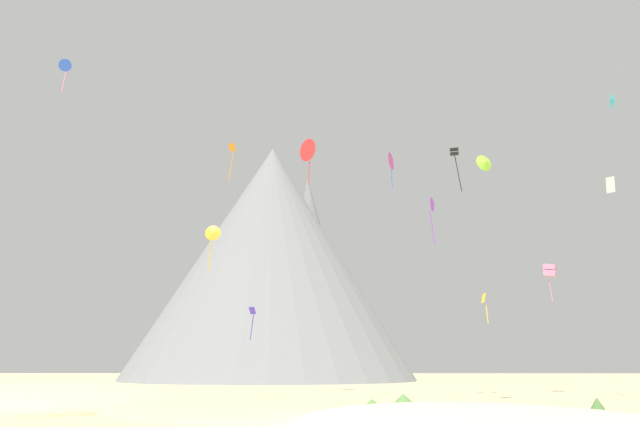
% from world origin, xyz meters
% --- Properties ---
extents(dune_foreground_left, '(32.04, 32.44, 1.71)m').
position_xyz_m(dune_foreground_left, '(-5.82, 11.17, 0.00)').
color(dune_foreground_left, '#C6B284').
rests_on(dune_foreground_left, ground_plane).
extents(dune_midground, '(27.83, 26.86, 3.65)m').
position_xyz_m(dune_midground, '(-20.33, 12.87, 0.00)').
color(dune_midground, '#CCBA8E').
rests_on(dune_midground, ground_plane).
extents(bush_far_left, '(1.86, 1.86, 0.70)m').
position_xyz_m(bush_far_left, '(5.96, 22.03, 0.35)').
color(bush_far_left, '#568442').
rests_on(bush_far_left, ground_plane).
extents(bush_low_patch, '(1.04, 1.04, 0.81)m').
position_xyz_m(bush_low_patch, '(18.74, 14.08, 0.41)').
color(bush_low_patch, '#477238').
rests_on(bush_low_patch, ground_plane).
extents(bush_ridge_crest, '(2.30, 2.30, 0.73)m').
position_xyz_m(bush_ridge_crest, '(3.04, 13.20, 0.36)').
color(bush_ridge_crest, '#568442').
rests_on(bush_ridge_crest, ground_plane).
extents(bush_mid_center, '(1.17, 1.17, 0.54)m').
position_xyz_m(bush_mid_center, '(-0.38, 6.08, 0.27)').
color(bush_mid_center, '#477238').
rests_on(bush_mid_center, ground_plane).
extents(bush_near_left, '(3.53, 3.53, 0.56)m').
position_xyz_m(bush_near_left, '(-1.98, 15.84, 0.28)').
color(bush_near_left, '#477238').
rests_on(bush_near_left, ground_plane).
extents(rock_massif, '(77.31, 77.31, 47.08)m').
position_xyz_m(rock_massif, '(-13.87, 96.30, 22.19)').
color(rock_massif, slate).
rests_on(rock_massif, ground_plane).
extents(kite_yellow_low, '(0.56, 0.89, 3.24)m').
position_xyz_m(kite_yellow_low, '(16.20, 36.94, 9.63)').
color(kite_yellow_low, yellow).
extents(kite_lime_mid, '(1.62, 1.17, 1.52)m').
position_xyz_m(kite_lime_mid, '(13.22, 19.53, 19.81)').
color(kite_lime_mid, '#8CD133').
extents(kite_orange_high, '(0.80, 0.92, 5.03)m').
position_xyz_m(kite_orange_high, '(-12.90, 44.12, 29.17)').
color(kite_orange_high, orange).
extents(kite_indigo_low, '(0.64, 0.98, 3.21)m').
position_xyz_m(kite_indigo_low, '(-7.71, 29.18, 7.71)').
color(kite_indigo_low, '#5138B2').
extents(kite_white_mid, '(0.51, 1.13, 1.62)m').
position_xyz_m(kite_white_mid, '(26.94, 27.69, 19.95)').
color(kite_white_mid, white).
extents(kite_cyan_mid, '(1.22, 1.56, 1.47)m').
position_xyz_m(kite_cyan_mid, '(25.35, 21.42, 25.97)').
color(kite_cyan_mid, '#33BCDB').
extents(kite_violet_mid, '(0.60, 1.30, 4.24)m').
position_xyz_m(kite_violet_mid, '(9.06, 22.14, 16.70)').
color(kite_violet_mid, purple).
extents(kite_black_mid, '(1.08, 1.03, 4.69)m').
position_xyz_m(kite_black_mid, '(12.41, 29.14, 23.85)').
color(kite_black_mid, black).
extents(kite_blue_high, '(1.35, 0.92, 3.54)m').
position_xyz_m(kite_blue_high, '(-26.03, 24.14, 31.61)').
color(kite_blue_high, blue).
extents(kite_pink_low, '(1.72, 1.69, 4.05)m').
position_xyz_m(kite_pink_low, '(23.97, 38.70, 13.21)').
color(kite_pink_low, pink).
extents(kite_magenta_high, '(1.00, 2.43, 4.77)m').
position_xyz_m(kite_magenta_high, '(7.44, 46.56, 28.55)').
color(kite_magenta_high, '#D1339E').
extents(kite_red_high, '(2.01, 1.94, 5.26)m').
position_xyz_m(kite_red_high, '(-2.66, 34.44, 26.06)').
color(kite_red_high, red).
extents(kite_gold_mid, '(1.36, 0.43, 3.95)m').
position_xyz_m(kite_gold_mid, '(-10.15, 20.94, 14.05)').
color(kite_gold_mid, gold).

